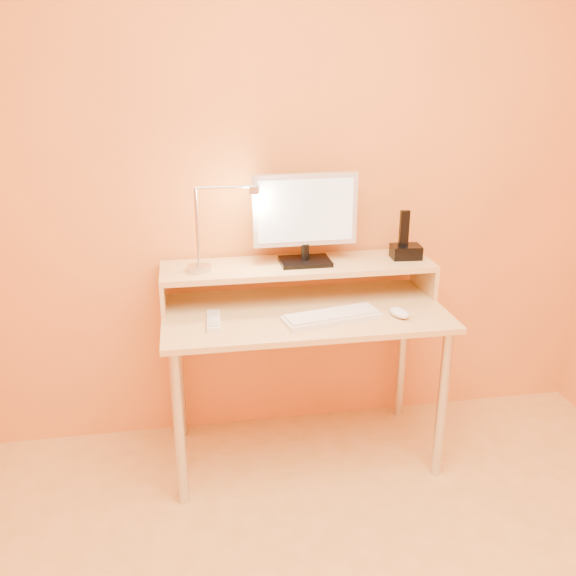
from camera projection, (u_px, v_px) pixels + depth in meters
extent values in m
cube|color=orange|center=(292.00, 173.00, 2.74)|extent=(3.00, 0.04, 2.50)
cylinder|color=silver|center=(179.00, 429.00, 2.43)|extent=(0.04, 0.04, 0.69)
cylinder|color=silver|center=(442.00, 405.00, 2.61)|extent=(0.04, 0.04, 0.69)
cylinder|color=silver|center=(179.00, 371.00, 2.90)|extent=(0.04, 0.04, 0.69)
cylinder|color=silver|center=(402.00, 353.00, 3.07)|extent=(0.04, 0.04, 0.69)
cube|color=tan|center=(304.00, 313.00, 2.63)|extent=(1.20, 0.60, 0.02)
cube|color=tan|center=(163.00, 291.00, 2.65)|extent=(0.02, 0.30, 0.14)
cube|color=tan|center=(424.00, 276.00, 2.83)|extent=(0.02, 0.30, 0.14)
cube|color=tan|center=(298.00, 266.00, 2.71)|extent=(1.20, 0.30, 0.02)
cube|color=black|center=(305.00, 261.00, 2.71)|extent=(0.22, 0.16, 0.02)
cylinder|color=black|center=(305.00, 252.00, 2.69)|extent=(0.04, 0.04, 0.07)
cube|color=silver|center=(305.00, 210.00, 2.64)|extent=(0.46, 0.04, 0.31)
cube|color=black|center=(304.00, 209.00, 2.66)|extent=(0.41, 0.02, 0.26)
cube|color=silver|center=(306.00, 211.00, 2.62)|extent=(0.41, 0.01, 0.27)
cylinder|color=silver|center=(199.00, 268.00, 2.61)|extent=(0.10, 0.10, 0.02)
cylinder|color=silver|center=(197.00, 228.00, 2.55)|extent=(0.01, 0.01, 0.33)
cylinder|color=silver|center=(225.00, 187.00, 2.51)|extent=(0.24, 0.01, 0.01)
cylinder|color=silver|center=(254.00, 190.00, 2.53)|extent=(0.04, 0.04, 0.03)
cylinder|color=#FFEAC6|center=(254.00, 194.00, 2.54)|extent=(0.03, 0.03, 0.00)
cube|color=black|center=(406.00, 252.00, 2.78)|extent=(0.14, 0.11, 0.06)
cube|color=black|center=(404.00, 228.00, 2.73)|extent=(0.04, 0.03, 0.16)
cube|color=#3A6CFF|center=(419.00, 254.00, 2.74)|extent=(0.01, 0.00, 0.04)
cube|color=silver|center=(332.00, 318.00, 2.52)|extent=(0.42, 0.21, 0.02)
ellipsoid|color=white|center=(399.00, 313.00, 2.55)|extent=(0.09, 0.12, 0.04)
cube|color=silver|center=(213.00, 321.00, 2.49)|extent=(0.06, 0.19, 0.02)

